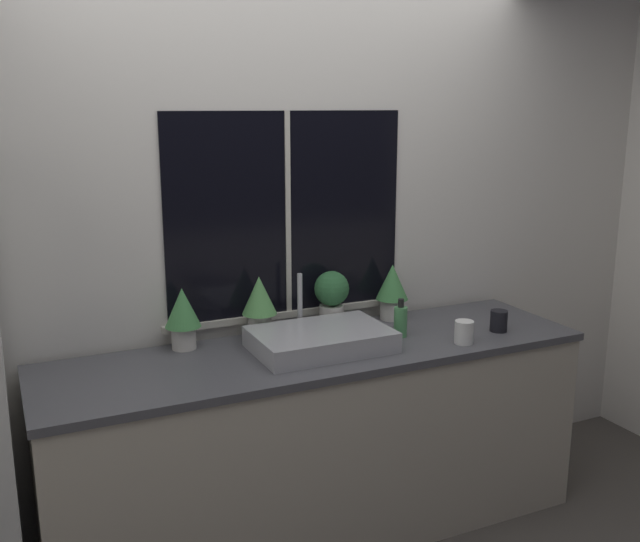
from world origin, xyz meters
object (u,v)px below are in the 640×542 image
Objects in this scene: potted_plant_center_left at (259,302)px; mug_black at (499,321)px; potted_plant_far_left at (183,314)px; potted_plant_far_right at (392,288)px; potted_plant_center_right at (332,295)px; mug_white at (464,332)px; sink at (321,339)px; soap_bottle at (401,321)px.

potted_plant_center_left is 1.13m from mug_black.
potted_plant_far_right is (1.06, 0.00, -0.00)m from potted_plant_far_left.
potted_plant_center_right is at bearing 0.00° from potted_plant_far_left.
potted_plant_center_right reaches higher than potted_plant_far_left.
potted_plant_far_right is 2.66× the size of mug_white.
potted_plant_far_right is (0.70, 0.00, -0.01)m from potted_plant_center_left.
potted_plant_center_left is 2.77× the size of mug_white.
potted_plant_center_right is 2.74× the size of mug_black.
sink is at bearing -53.75° from potted_plant_center_left.
sink is at bearing -152.95° from potted_plant_far_right.
soap_bottle is (-0.10, -0.26, -0.08)m from potted_plant_far_right.
soap_bottle is 0.48m from mug_black.
soap_bottle is 0.29m from mug_white.
potted_plant_center_right is (0.37, 0.00, -0.01)m from potted_plant_center_left.
mug_black is (0.36, -0.39, -0.11)m from potted_plant_far_right.
mug_black is at bearing -15.27° from potted_plant_far_left.
mug_white is (0.21, -0.21, -0.02)m from soap_bottle.
sink reaches higher than mug_white.
potted_plant_far_right is at bearing 0.00° from potted_plant_center_right.
mug_white is at bearing -21.82° from potted_plant_far_left.
soap_bottle is at bearing -48.16° from potted_plant_center_right.
soap_bottle is (0.41, 0.00, 0.03)m from sink.
soap_bottle is at bearing 164.34° from mug_black.
potted_plant_center_left is 1.05× the size of potted_plant_center_right.
potted_plant_center_left is at bearing 150.00° from mug_white.
mug_black is (0.69, -0.39, -0.11)m from potted_plant_center_right.
sink is at bearing 161.64° from mug_white.
sink is 2.12× the size of potted_plant_far_right.
sink reaches higher than potted_plant_center_left.
soap_bottle is 1.71× the size of mug_white.
potted_plant_center_right is at bearing 55.99° from sink.
potted_plant_center_right is (0.72, 0.00, 0.00)m from potted_plant_far_left.
potted_plant_center_left is 0.66m from soap_bottle.
sink is at bearing -179.43° from soap_bottle.
potted_plant_center_left is at bearing 180.00° from potted_plant_center_right.
potted_plant_far_right reaches higher than potted_plant_far_left.
potted_plant_center_left reaches higher than potted_plant_far_right.
potted_plant_center_right is at bearing 131.84° from soap_bottle.
potted_plant_far_left is 2.71× the size of mug_black.
potted_plant_far_right reaches higher than soap_bottle.
sink reaches higher than potted_plant_far_right.
potted_plant_center_right is 0.80m from mug_black.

